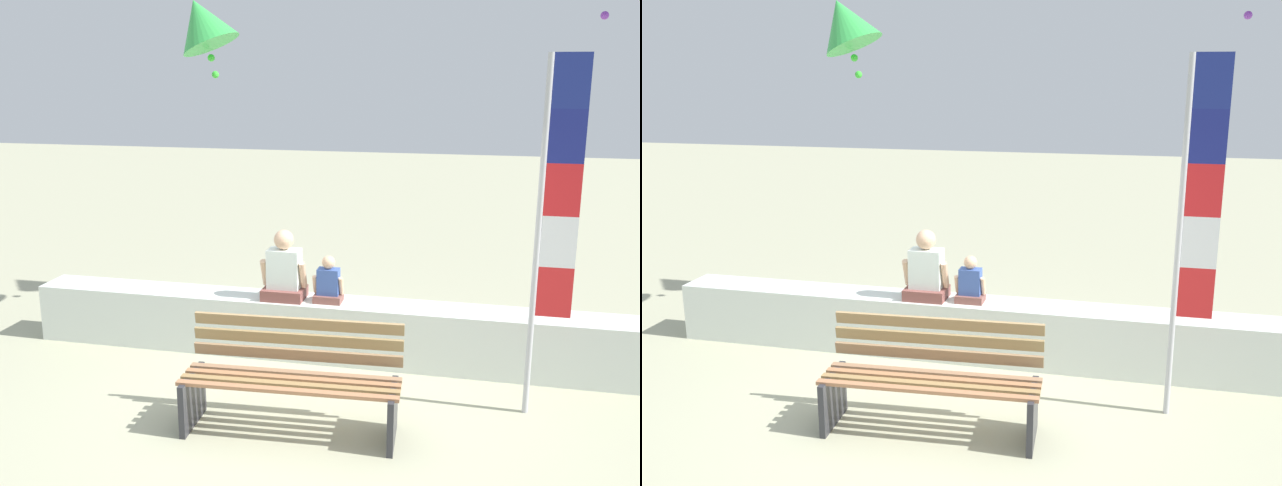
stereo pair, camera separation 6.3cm
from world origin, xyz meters
TOP-DOWN VIEW (x-y plane):
  - ground_plane at (0.00, 0.00)m, footprint 40.00×40.00m
  - seawall_ledge at (0.00, 1.11)m, footprint 6.44×0.48m
  - park_bench at (-0.02, -0.40)m, footprint 1.81×0.70m
  - person_adult at (-0.51, 1.09)m, footprint 0.47×0.35m
  - person_child at (-0.04, 1.09)m, footprint 0.31×0.23m
  - flag_banner at (1.97, 0.31)m, footprint 0.33×0.05m
  - kite_green at (-1.57, 1.78)m, footprint 0.81×0.67m

SIDE VIEW (x-z plane):
  - ground_plane at x=0.00m, z-range 0.00..0.00m
  - seawall_ledge at x=0.00m, z-range 0.00..0.61m
  - park_bench at x=-0.02m, z-range -0.02..0.87m
  - person_child at x=-0.04m, z-range 0.56..1.04m
  - person_adult at x=-0.51m, z-range 0.53..1.25m
  - flag_banner at x=1.97m, z-range 0.25..3.27m
  - kite_green at x=-1.57m, z-range 2.91..3.85m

